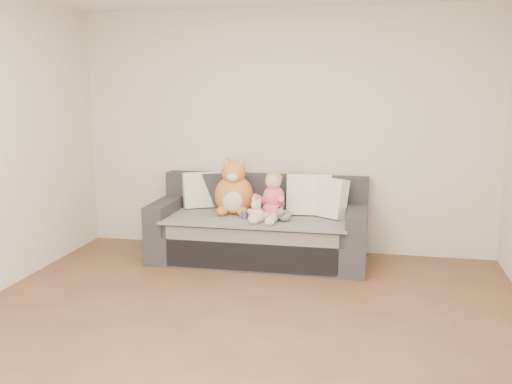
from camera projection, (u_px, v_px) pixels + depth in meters
room_shell at (241, 155)px, 4.14m from camera, size 5.00×5.00×5.00m
sofa at (260, 230)px, 5.94m from camera, size 2.20×0.94×0.85m
cushion_left at (203, 190)px, 6.24m from camera, size 0.47×0.37×0.40m
cushion_right_back at (309, 195)px, 5.89m from camera, size 0.47×0.24×0.43m
cushion_right_front at (326, 197)px, 5.80m from camera, size 0.48×0.41×0.42m
toddler at (272, 199)px, 5.70m from camera, size 0.34×0.49×0.48m
plush_cat at (234, 192)px, 5.95m from camera, size 0.51×0.46×0.63m
teddy_bear at (256, 212)px, 5.63m from camera, size 0.18×0.15×0.24m
plush_cow at (284, 215)px, 5.61m from camera, size 0.13×0.19×0.16m
sippy_cup at (245, 214)px, 5.72m from camera, size 0.10×0.07×0.11m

